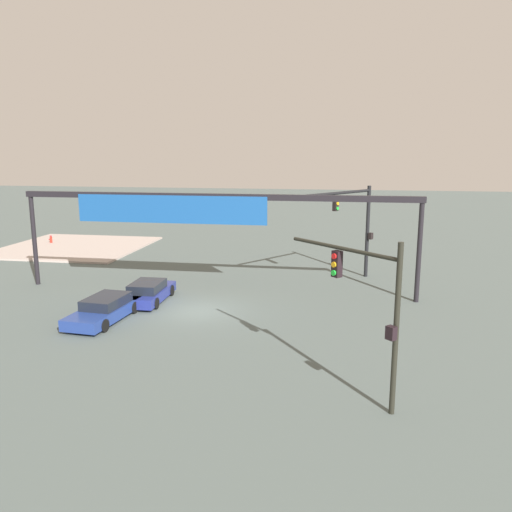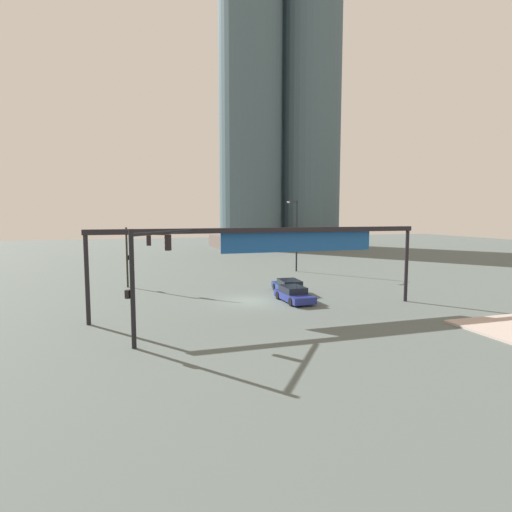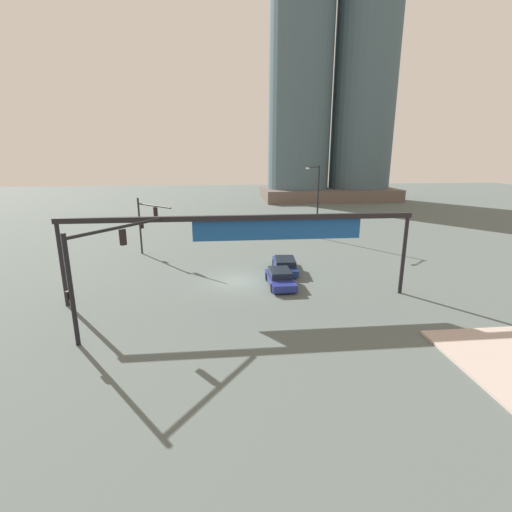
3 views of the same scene
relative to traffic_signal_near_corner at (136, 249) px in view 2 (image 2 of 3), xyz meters
name	(u,v)px [view 2 (image 2 of 3)]	position (x,y,z in m)	size (l,w,h in m)	color
ground_plane	(250,301)	(8.52, -8.85, -3.76)	(184.58, 184.58, 0.00)	#515C59
traffic_signal_near_corner	(136,249)	(0.00, 0.00, 0.00)	(3.74, 3.92, 5.73)	black
traffic_signal_opposite_side	(148,264)	(0.16, -17.22, 0.49)	(4.40, 5.61, 6.23)	black
streetlamp_curved_arm	(296,231)	(18.74, 6.10, 1.23)	(2.16, 1.95, 8.61)	black
overhead_sign_gantry	(276,240)	(9.28, -12.62, 1.37)	(24.13, 0.43, 6.03)	black
highrise_twin_tower	(281,97)	(31.19, 43.85, 27.61)	(28.45, 14.89, 63.39)	brown
sedan_car_approaching	(294,294)	(11.79, -10.09, -3.19)	(2.00, 4.40, 1.21)	navy
sedan_car_waiting_far	(289,287)	(12.78, -6.56, -3.19)	(2.28, 4.96, 1.21)	navy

